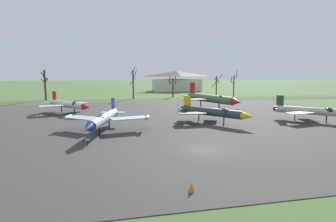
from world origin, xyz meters
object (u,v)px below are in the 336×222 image
Objects in this scene: jet_fighter_rear_right at (213,112)px; info_placard_rear_left at (237,111)px; jet_fighter_front_left at (69,104)px; visitor_building at (177,81)px; jet_fighter_front_right at (313,111)px; info_placard_rear_center at (87,142)px; jet_fighter_rear_left at (211,98)px; jet_fighter_rear_center at (104,119)px; traffic_cone at (192,187)px.

info_placard_rear_left is at bearing 44.99° from jet_fighter_rear_right.
jet_fighter_front_left is 0.54× the size of visitor_building.
jet_fighter_front_left is 1.14× the size of jet_fighter_front_right.
info_placard_rear_center is 36.32m from jet_fighter_rear_left.
jet_fighter_front_left reaches higher than info_placard_rear_left.
jet_fighter_rear_center is at bearing -155.05° from info_placard_rear_left.
jet_fighter_rear_right is at bearing 11.30° from jet_fighter_rear_center.
info_placard_rear_left reaches higher than info_placard_rear_center.
jet_fighter_rear_right is at bearing -135.01° from info_placard_rear_left.
jet_fighter_rear_center is at bearing 106.32° from traffic_cone.
jet_fighter_rear_right is (-5.96, -16.28, -0.59)m from jet_fighter_rear_left.
info_placard_rear_center is 1.33× the size of traffic_cone.
jet_fighter_front_left is 75.93m from visitor_building.
info_placard_rear_center is at bearing -145.27° from info_placard_rear_left.
jet_fighter_rear_left is at bearing 69.89° from jet_fighter_rear_right.
jet_fighter_rear_right is 17.76× the size of traffic_cone.
visitor_building is (33.07, 91.77, 3.85)m from info_placard_rear_center.
info_placard_rear_center is 0.08× the size of jet_fighter_rear_right.
jet_fighter_rear_right reaches higher than traffic_cone.
jet_fighter_rear_left is at bearing 47.24° from info_placard_rear_center.
jet_fighter_front_right is 21.20m from jet_fighter_rear_left.
info_placard_rear_left is (-8.26, 10.42, -1.13)m from jet_fighter_front_right.
jet_fighter_rear_right is (23.96, -15.93, -0.03)m from jet_fighter_front_left.
visitor_building is 32.39× the size of traffic_cone.
jet_fighter_front_right is 13.34m from info_placard_rear_left.
visitor_building is (31.39, 84.81, 2.51)m from jet_fighter_rear_center.
jet_fighter_front_right is 35.34m from traffic_cone.
jet_fighter_front_right is 0.87× the size of jet_fighter_rear_right.
jet_fighter_rear_left is at bearing 67.14° from traffic_cone.
info_placard_rear_left is 11.99m from jet_fighter_rear_right.
traffic_cone is (-16.94, -40.20, -2.11)m from jet_fighter_rear_left.
jet_fighter_front_right is at bearing -6.78° from jet_fighter_rear_right.
jet_fighter_rear_right is at bearing -100.03° from visitor_building.
visitor_building reaches higher than jet_fighter_rear_left.
visitor_building is at bearing 85.33° from info_placard_rear_left.
jet_fighter_front_right reaches higher than jet_fighter_rear_right.
info_placard_rear_left is (25.43, 11.83, -1.24)m from jet_fighter_rear_center.
jet_fighter_rear_center is 28.08m from info_placard_rear_left.
jet_fighter_front_left is at bearing -120.36° from visitor_building.
visitor_building is at bearing 69.69° from jet_fighter_rear_center.
jet_fighter_rear_center is at bearing -110.31° from visitor_building.
jet_fighter_rear_left is 1.41× the size of jet_fighter_rear_right.
traffic_cone is at bearing -71.96° from jet_fighter_front_left.
jet_fighter_rear_center is 21.44m from traffic_cone.
jet_fighter_front_right reaches higher than traffic_cone.
info_placard_rear_center is at bearing -103.51° from jet_fighter_rear_center.
jet_fighter_rear_right is at bearing 173.22° from jet_fighter_front_right.
jet_fighter_rear_left is 43.67m from traffic_cone.
jet_fighter_rear_left is at bearing 107.53° from info_placard_rear_left.
jet_fighter_front_right is at bearing 2.40° from jet_fighter_rear_center.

